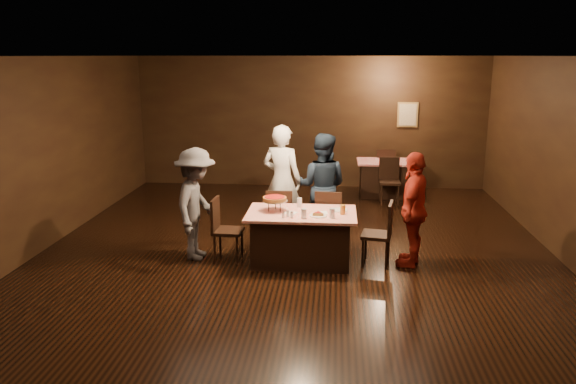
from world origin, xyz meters
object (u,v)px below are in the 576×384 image
object	(u,v)px
main_table	(301,237)
chair_back_near	(390,181)
back_table	(387,178)
chair_far_right	(329,218)
diner_grey_knit	(196,204)
glass_front_left	(304,213)
chair_far_left	(280,217)
glass_front_right	(332,213)
diner_navy_hoodie	(322,186)
pizza_stand	(275,199)
chair_end_right	(376,234)
diner_white_jacket	(282,181)
glass_amber	(343,210)
plate_empty	(339,210)
chair_end_left	(228,230)
chair_back_far	(385,169)
glass_back	(299,202)
diner_red_shirt	(414,209)

from	to	relation	value
main_table	chair_back_near	size ratio (longest dim) A/B	1.68
back_table	chair_far_right	distance (m)	3.71
chair_far_right	chair_back_near	distance (m)	3.05
diner_grey_knit	glass_front_left	distance (m)	1.67
chair_far_left	glass_front_right	xyz separation A→B (m)	(0.85, -1.00, 0.37)
diner_navy_hoodie	pizza_stand	bearing A→B (deg)	71.54
diner_navy_hoodie	chair_end_right	bearing A→B (deg)	135.04
back_table	chair_far_right	size ratio (longest dim) A/B	1.37
diner_white_jacket	glass_amber	world-z (taller)	diner_white_jacket
back_table	chair_far_right	world-z (taller)	chair_far_right
chair_back_near	chair_far_right	bearing A→B (deg)	-114.27
diner_white_jacket	diner_grey_knit	distance (m)	1.71
chair_back_near	pizza_stand	world-z (taller)	pizza_stand
chair_back_near	glass_front_left	distance (m)	4.17
chair_end_right	plate_empty	bearing A→B (deg)	-95.36
chair_end_left	glass_front_right	bearing A→B (deg)	-96.70
diner_navy_hoodie	diner_grey_knit	bearing A→B (deg)	43.26
chair_end_left	glass_front_left	world-z (taller)	chair_end_left
chair_end_left	chair_back_far	world-z (taller)	same
chair_end_right	pizza_stand	bearing A→B (deg)	-82.01
main_table	back_table	world-z (taller)	same
plate_empty	glass_amber	size ratio (longest dim) A/B	1.79
chair_end_left	plate_empty	xyz separation A→B (m)	(1.65, 0.15, 0.30)
diner_grey_knit	glass_amber	distance (m)	2.19
chair_end_right	diner_white_jacket	xyz separation A→B (m)	(-1.51, 1.29, 0.48)
chair_far_left	glass_amber	bearing A→B (deg)	138.18
chair_far_left	chair_back_far	world-z (taller)	same
diner_navy_hoodie	glass_front_left	xyz separation A→B (m)	(-0.21, -1.53, -0.05)
plate_empty	chair_end_right	bearing A→B (deg)	-15.26
main_table	back_table	distance (m)	4.55
glass_back	chair_far_left	bearing A→B (deg)	127.87
chair_far_right	glass_back	xyz separation A→B (m)	(-0.45, -0.45, 0.37)
back_table	chair_back_far	world-z (taller)	chair_back_far
main_table	diner_red_shirt	xyz separation A→B (m)	(1.62, 0.05, 0.46)
chair_back_near	glass_front_left	size ratio (longest dim) A/B	6.79
diner_white_jacket	back_table	bearing A→B (deg)	-104.93
diner_red_shirt	glass_front_right	xyz separation A→B (m)	(-1.17, -0.30, -0.00)
chair_back_near	glass_back	world-z (taller)	chair_back_near
back_table	pizza_stand	world-z (taller)	pizza_stand
glass_amber	diner_white_jacket	bearing A→B (deg)	127.09
chair_back_near	glass_front_right	size ratio (longest dim) A/B	6.79
back_table	chair_far_right	bearing A→B (deg)	-109.03
back_table	chair_back_far	size ratio (longest dim) A/B	1.37
chair_far_left	chair_end_left	size ratio (longest dim) A/B	1.00
back_table	chair_back_near	size ratio (longest dim) A/B	1.37
main_table	glass_amber	size ratio (longest dim) A/B	11.43
back_table	glass_front_right	xyz separation A→B (m)	(-1.16, -4.51, 0.46)
diner_white_jacket	diner_grey_knit	xyz separation A→B (m)	(-1.17, -1.23, -0.10)
diner_white_jacket	chair_back_far	bearing A→B (deg)	-100.20
diner_white_jacket	plate_empty	distance (m)	1.50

